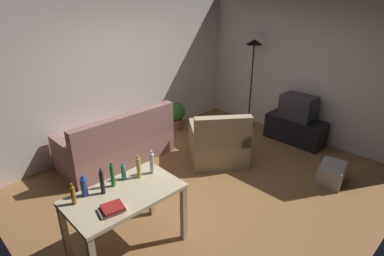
% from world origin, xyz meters
% --- Properties ---
extents(ground_plane, '(5.20, 4.40, 0.02)m').
position_xyz_m(ground_plane, '(0.00, 0.00, -0.01)').
color(ground_plane, olive).
extents(wall_rear, '(5.20, 0.10, 2.70)m').
position_xyz_m(wall_rear, '(0.00, 2.20, 1.35)').
color(wall_rear, silver).
rests_on(wall_rear, ground_plane).
extents(wall_right, '(0.10, 4.40, 2.70)m').
position_xyz_m(wall_right, '(2.60, 0.00, 1.35)').
color(wall_right, beige).
rests_on(wall_right, ground_plane).
extents(couch, '(1.86, 0.84, 0.92)m').
position_xyz_m(couch, '(-0.57, 1.59, 0.31)').
color(couch, '#996B66').
rests_on(couch, ground_plane).
extents(tv_stand, '(0.44, 1.10, 0.48)m').
position_xyz_m(tv_stand, '(2.25, -0.12, 0.24)').
color(tv_stand, black).
rests_on(tv_stand, ground_plane).
extents(tv, '(0.41, 0.60, 0.44)m').
position_xyz_m(tv, '(2.25, -0.12, 0.70)').
color(tv, '#2D2D33').
rests_on(tv, tv_stand).
extents(torchiere_lamp, '(0.32, 0.32, 1.81)m').
position_xyz_m(torchiere_lamp, '(2.25, 0.96, 1.41)').
color(torchiere_lamp, black).
rests_on(torchiere_lamp, ground_plane).
extents(desk, '(1.21, 0.72, 0.76)m').
position_xyz_m(desk, '(-1.60, -0.21, 0.65)').
color(desk, '#C6B28E').
rests_on(desk, ground_plane).
extents(potted_plant, '(0.36, 0.36, 0.57)m').
position_xyz_m(potted_plant, '(1.03, 1.90, 0.33)').
color(potted_plant, brown).
rests_on(potted_plant, ground_plane).
extents(armchair, '(1.23, 1.21, 0.92)m').
position_xyz_m(armchair, '(0.63, 0.40, 0.32)').
color(armchair, tan).
rests_on(armchair, ground_plane).
extents(storage_box, '(0.54, 0.43, 0.30)m').
position_xyz_m(storage_box, '(1.36, -1.23, 0.15)').
color(storage_box, '#A8A399').
rests_on(storage_box, ground_plane).
extents(bottle_amber, '(0.05, 0.05, 0.23)m').
position_xyz_m(bottle_amber, '(-2.05, -0.02, 0.86)').
color(bottle_amber, '#9E6019').
rests_on(bottle_amber, desk).
extents(bottle_blue, '(0.07, 0.07, 0.24)m').
position_xyz_m(bottle_blue, '(-1.91, 0.03, 0.86)').
color(bottle_blue, '#2347A3').
rests_on(bottle_blue, desk).
extents(bottle_dark, '(0.05, 0.05, 0.30)m').
position_xyz_m(bottle_dark, '(-1.76, -0.06, 0.89)').
color(bottle_dark, black).
rests_on(bottle_dark, desk).
extents(bottle_green, '(0.05, 0.05, 0.29)m').
position_xyz_m(bottle_green, '(-1.61, -0.02, 0.89)').
color(bottle_green, '#1E722D').
rests_on(bottle_green, desk).
extents(bottle_tall, '(0.05, 0.05, 0.21)m').
position_xyz_m(bottle_tall, '(-1.45, 0.01, 0.85)').
color(bottle_tall, teal).
rests_on(bottle_tall, desk).
extents(bottle_squat, '(0.05, 0.05, 0.28)m').
position_xyz_m(bottle_squat, '(-1.31, -0.08, 0.88)').
color(bottle_squat, '#BCB24C').
rests_on(bottle_squat, desk).
extents(bottle_clear, '(0.06, 0.06, 0.29)m').
position_xyz_m(bottle_clear, '(-1.14, -0.11, 0.89)').
color(bottle_clear, silver).
rests_on(bottle_clear, desk).
extents(book_stack, '(0.28, 0.23, 0.05)m').
position_xyz_m(book_stack, '(-1.85, -0.38, 0.79)').
color(book_stack, beige).
rests_on(book_stack, desk).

